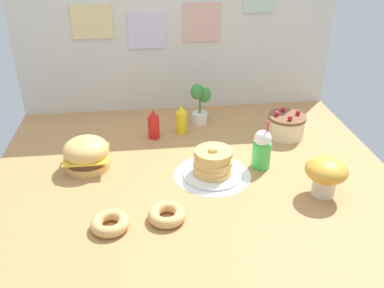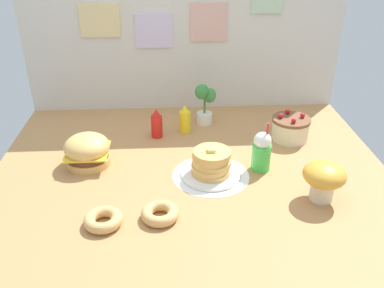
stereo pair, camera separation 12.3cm
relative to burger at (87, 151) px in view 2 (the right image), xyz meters
name	(u,v)px [view 2 (the right image)]	position (x,y,z in m)	size (l,w,h in m)	color
ground_plane	(191,175)	(0.56, -0.13, -0.09)	(2.13, 1.80, 0.02)	#B27F4C
back_wall	(184,33)	(0.56, 0.77, 0.44)	(2.13, 0.04, 1.05)	beige
doily_mat	(211,175)	(0.66, -0.16, -0.08)	(0.41, 0.41, 0.00)	white
burger	(87,151)	(0.00, 0.00, 0.00)	(0.25, 0.25, 0.18)	#DBA859
pancake_stack	(211,165)	(0.66, -0.16, -0.02)	(0.32, 0.32, 0.16)	white
layer_cake	(290,128)	(1.19, 0.23, -0.01)	(0.23, 0.23, 0.17)	beige
ketchup_bottle	(157,124)	(0.37, 0.31, 0.00)	(0.07, 0.07, 0.19)	red
mustard_bottle	(185,120)	(0.55, 0.36, 0.00)	(0.07, 0.07, 0.19)	yellow
cream_soda_cup	(262,151)	(0.94, -0.11, 0.02)	(0.10, 0.10, 0.28)	green
donut_pink_glaze	(103,220)	(0.15, -0.53, -0.06)	(0.17, 0.17, 0.05)	tan
donut_chocolate	(160,213)	(0.40, -0.50, -0.06)	(0.17, 0.17, 0.05)	tan
potted_plant	(204,102)	(0.68, 0.49, 0.07)	(0.14, 0.11, 0.28)	white
mushroom_stool	(324,178)	(1.18, -0.39, 0.04)	(0.20, 0.20, 0.19)	beige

